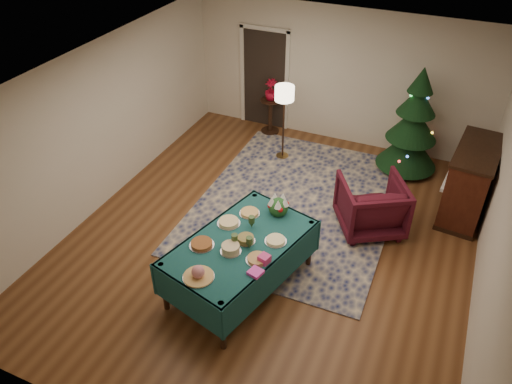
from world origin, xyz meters
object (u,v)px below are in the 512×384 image
at_px(side_table, 270,116).
at_px(gift_box, 264,259).
at_px(armchair, 372,203).
at_px(floor_lamp, 284,98).
at_px(christmas_tree, 413,126).
at_px(piano, 469,182).
at_px(buffet_table, 240,251).
at_px(potted_plant, 271,94).

bearing_deg(side_table, gift_box, -68.62).
relative_size(armchair, floor_lamp, 0.66).
height_order(side_table, christmas_tree, christmas_tree).
bearing_deg(christmas_tree, floor_lamp, -166.86).
bearing_deg(floor_lamp, gift_box, -72.48).
height_order(armchair, floor_lamp, floor_lamp).
distance_m(christmas_tree, piano, 1.52).
relative_size(buffet_table, side_table, 3.10).
bearing_deg(armchair, piano, -172.85).
bearing_deg(side_table, armchair, -41.01).
distance_m(side_table, potted_plant, 0.51).
xyz_separation_m(gift_box, piano, (2.24, 3.25, -0.26)).
bearing_deg(potted_plant, christmas_tree, -5.91).
xyz_separation_m(side_table, christmas_tree, (2.90, -0.30, 0.55)).
xyz_separation_m(potted_plant, christmas_tree, (2.90, -0.30, 0.04)).
height_order(buffet_table, side_table, buffet_table).
relative_size(gift_box, piano, 0.09).
distance_m(armchair, piano, 1.71).
distance_m(gift_box, piano, 3.96).
distance_m(side_table, christmas_tree, 2.97).
bearing_deg(gift_box, side_table, 111.38).
bearing_deg(christmas_tree, gift_box, -104.90).
bearing_deg(potted_plant, side_table, 0.00).
bearing_deg(floor_lamp, christmas_tree, 13.14).
distance_m(gift_box, floor_lamp, 3.90).
bearing_deg(buffet_table, floor_lamp, 101.75).
relative_size(armchair, side_table, 1.31).
bearing_deg(piano, christmas_tree, 138.69).
bearing_deg(floor_lamp, side_table, 126.02).
height_order(gift_box, side_table, gift_box).
bearing_deg(armchair, potted_plant, -71.55).
bearing_deg(gift_box, potted_plant, 111.38).
xyz_separation_m(armchair, side_table, (-2.67, 2.32, -0.13)).
bearing_deg(armchair, gift_box, 37.35).
xyz_separation_m(buffet_table, armchair, (1.34, 1.99, -0.16)).
xyz_separation_m(buffet_table, side_table, (-1.33, 4.31, -0.29)).
xyz_separation_m(gift_box, christmas_tree, (1.13, 4.23, 0.05)).
relative_size(potted_plant, christmas_tree, 0.21).
bearing_deg(gift_box, floor_lamp, 107.52).
relative_size(armchair, piano, 0.66).
bearing_deg(potted_plant, floor_lamp, -53.98).
relative_size(potted_plant, piano, 0.29).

